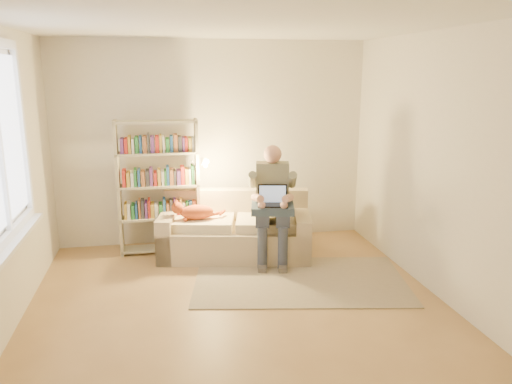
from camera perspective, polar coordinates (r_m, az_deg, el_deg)
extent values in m
plane|color=olive|center=(4.75, -1.58, -14.05)|extent=(4.50, 4.50, 0.00)
cube|color=white|center=(4.23, -1.82, 18.95)|extent=(4.00, 4.50, 0.02)
cube|color=silver|center=(5.03, 21.45, 2.27)|extent=(0.02, 4.50, 2.60)
cube|color=silver|center=(6.50, -4.92, 5.56)|extent=(4.00, 0.02, 2.60)
cube|color=silver|center=(2.22, 7.96, -10.71)|extent=(4.00, 0.02, 2.60)
cube|color=white|center=(4.74, -26.26, -4.36)|extent=(0.05, 1.50, 0.08)
cube|color=white|center=(4.74, -25.73, -4.92)|extent=(0.12, 1.52, 0.04)
cube|color=#C5B08B|center=(6.14, -2.39, -5.57)|extent=(1.93, 1.16, 0.38)
cube|color=#C5B08B|center=(6.33, -2.26, -1.36)|extent=(1.80, 0.55, 0.39)
cube|color=#C5B08B|center=(6.21, -9.90, -4.75)|extent=(0.34, 0.83, 0.54)
cube|color=#C5B08B|center=(6.12, 5.22, -4.88)|extent=(0.34, 0.83, 0.54)
cube|color=beige|center=(6.06, -6.27, -3.50)|extent=(0.86, 0.69, 0.11)
cube|color=beige|center=(6.01, 1.43, -3.55)|extent=(0.86, 0.69, 0.11)
cube|color=gray|center=(5.96, 1.88, 0.88)|extent=(0.42, 0.29, 0.53)
sphere|color=tan|center=(5.87, 1.91, 4.34)|extent=(0.21, 0.21, 0.21)
cube|color=#363D4C|center=(5.80, 0.75, -2.74)|extent=(0.24, 0.46, 0.16)
cube|color=#363D4C|center=(5.80, 3.04, -2.75)|extent=(0.24, 0.46, 0.16)
cylinder|color=#363D4C|center=(5.70, 0.73, -6.44)|extent=(0.11, 0.11, 0.51)
cylinder|color=#363D4C|center=(5.70, 3.08, -6.44)|extent=(0.11, 0.11, 0.51)
ellipsoid|color=#D75D2A|center=(5.99, -6.34, -2.29)|extent=(0.43, 0.29, 0.18)
sphere|color=#D75D2A|center=(5.98, -8.54, -1.80)|extent=(0.14, 0.14, 0.14)
cylinder|color=#D75D2A|center=(6.02, -4.31, -2.51)|extent=(0.20, 0.08, 0.05)
cube|color=#2C3C4D|center=(5.76, 1.76, -1.87)|extent=(0.56, 0.49, 0.09)
cube|color=black|center=(5.70, 1.77, -1.46)|extent=(0.38, 0.30, 0.02)
cube|color=black|center=(5.79, 1.76, -0.20)|extent=(0.35, 0.15, 0.22)
plane|color=#8CA5CC|center=(5.79, 1.76, -0.20)|extent=(0.32, 0.16, 0.29)
cube|color=#BDB38F|center=(6.23, -15.42, 0.33)|extent=(0.04, 0.25, 1.65)
cube|color=#BDB38F|center=(6.23, -6.71, 0.72)|extent=(0.04, 0.25, 1.65)
cube|color=#BDB38F|center=(6.43, -10.75, -6.27)|extent=(0.98, 0.25, 0.03)
cube|color=#BDB38F|center=(6.31, -10.91, -2.83)|extent=(0.98, 0.25, 0.03)
cube|color=#BDB38F|center=(6.21, -11.08, 0.73)|extent=(0.98, 0.25, 0.03)
cube|color=#BDB38F|center=(6.13, -11.25, 4.39)|extent=(0.98, 0.25, 0.03)
cube|color=#BDB38F|center=(6.08, -11.41, 7.88)|extent=(0.98, 0.25, 0.03)
cube|color=#267233|center=(6.28, -10.96, -1.86)|extent=(0.84, 0.20, 0.20)
cube|color=#1E4C8C|center=(6.18, -11.12, 1.74)|extent=(0.84, 0.20, 0.20)
cube|color=#995933|center=(6.11, -11.30, 5.43)|extent=(0.84, 0.20, 0.20)
cylinder|color=silver|center=(6.21, -7.38, 1.18)|extent=(0.09, 0.09, 0.04)
cone|color=silver|center=(6.07, -6.04, 3.33)|extent=(0.11, 0.13, 0.14)
cube|color=gray|center=(5.50, 5.03, -10.02)|extent=(2.46, 1.71, 0.01)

